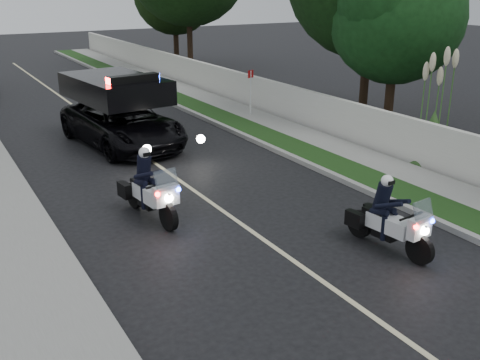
% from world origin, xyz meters
% --- Properties ---
extents(ground, '(120.00, 120.00, 0.00)m').
position_xyz_m(ground, '(0.00, 0.00, 0.00)').
color(ground, black).
rests_on(ground, ground).
extents(curb_right, '(0.20, 60.00, 0.15)m').
position_xyz_m(curb_right, '(4.10, 10.00, 0.07)').
color(curb_right, gray).
rests_on(curb_right, ground).
extents(grass_verge, '(1.20, 60.00, 0.16)m').
position_xyz_m(grass_verge, '(4.80, 10.00, 0.08)').
color(grass_verge, '#193814').
rests_on(grass_verge, ground).
extents(sidewalk_right, '(1.40, 60.00, 0.16)m').
position_xyz_m(sidewalk_right, '(6.10, 10.00, 0.08)').
color(sidewalk_right, gray).
rests_on(sidewalk_right, ground).
extents(property_wall, '(0.22, 60.00, 1.50)m').
position_xyz_m(property_wall, '(7.10, 10.00, 0.75)').
color(property_wall, beige).
rests_on(property_wall, ground).
extents(curb_left, '(0.20, 60.00, 0.15)m').
position_xyz_m(curb_left, '(-4.10, 10.00, 0.07)').
color(curb_left, gray).
rests_on(curb_left, ground).
extents(lane_marking, '(0.12, 50.00, 0.01)m').
position_xyz_m(lane_marking, '(0.00, 10.00, 0.00)').
color(lane_marking, '#BFB78C').
rests_on(lane_marking, ground).
extents(police_moto_left, '(0.99, 2.20, 1.81)m').
position_xyz_m(police_moto_left, '(-1.76, 3.68, 0.00)').
color(police_moto_left, silver).
rests_on(police_moto_left, ground).
extents(police_moto_right, '(0.92, 2.06, 1.70)m').
position_xyz_m(police_moto_right, '(2.09, -0.54, 0.00)').
color(police_moto_right, silver).
rests_on(police_moto_right, ground).
extents(police_suv, '(3.38, 6.14, 2.85)m').
position_xyz_m(police_suv, '(-0.17, 10.35, 0.00)').
color(police_suv, black).
rests_on(police_suv, ground).
extents(sign_post, '(0.41, 0.41, 2.11)m').
position_xyz_m(sign_post, '(6.00, 11.76, 0.00)').
color(sign_post, '#A80C22').
rests_on(sign_post, ground).
extents(pampas_far, '(1.81, 1.81, 3.96)m').
position_xyz_m(pampas_far, '(7.60, 3.26, 0.00)').
color(pampas_far, beige).
rests_on(pampas_far, ground).
extents(tree_right_b, '(6.64, 6.64, 8.44)m').
position_xyz_m(tree_right_b, '(9.68, 7.32, 0.00)').
color(tree_right_b, '#164217').
rests_on(tree_right_b, ground).
extents(tree_right_c, '(8.64, 8.64, 11.47)m').
position_xyz_m(tree_right_c, '(10.06, 9.22, 0.00)').
color(tree_right_c, black).
rests_on(tree_right_c, ground).
extents(tree_right_d, '(8.08, 8.08, 12.90)m').
position_xyz_m(tree_right_d, '(9.67, 25.56, 0.00)').
color(tree_right_d, '#173913').
rests_on(tree_right_d, ground).
extents(tree_right_e, '(6.29, 6.29, 9.33)m').
position_xyz_m(tree_right_e, '(10.02, 28.60, 0.00)').
color(tree_right_e, '#193510').
rests_on(tree_right_e, ground).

